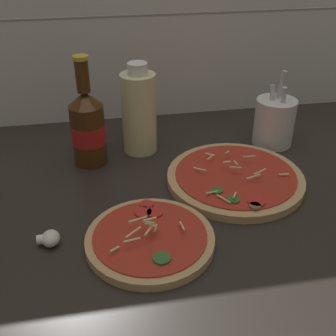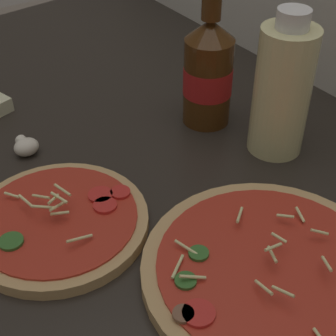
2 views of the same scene
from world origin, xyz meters
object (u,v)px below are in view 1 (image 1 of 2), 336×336
pizza_far (235,178)px  beer_bottle (88,127)px  oil_bottle (139,112)px  utensil_crock (274,121)px  mushroom_left (50,238)px  pizza_near (150,239)px

pizza_far → beer_bottle: 34.19cm
pizza_far → beer_bottle: (-29.99, 14.40, 7.90)cm
oil_bottle → pizza_far: bearing=-45.2°
oil_bottle → utensil_crock: size_ratio=1.18×
pizza_far → beer_bottle: size_ratio=1.18×
pizza_far → utensil_crock: (14.67, 15.57, 4.96)cm
oil_bottle → utensil_crock: bearing=-4.5°
beer_bottle → utensil_crock: size_ratio=1.36×
pizza_far → oil_bottle: size_ratio=1.36×
beer_bottle → utensil_crock: beer_bottle is taller
mushroom_left → oil_bottle: bearing=57.9°
beer_bottle → utensil_crock: bearing=1.5°
oil_bottle → mushroom_left: bearing=-122.1°
pizza_near → pizza_far: bearing=37.8°
pizza_near → pizza_far: size_ratio=0.77×
utensil_crock → beer_bottle: bearing=-178.5°
oil_bottle → utensil_crock: (32.75, -2.60, -3.92)cm
pizza_near → mushroom_left: bearing=170.8°
beer_bottle → utensil_crock: (44.66, 1.18, -2.94)cm
beer_bottle → mushroom_left: 29.74cm
pizza_far → mushroom_left: bearing=-160.6°
oil_bottle → pizza_near: bearing=-94.4°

